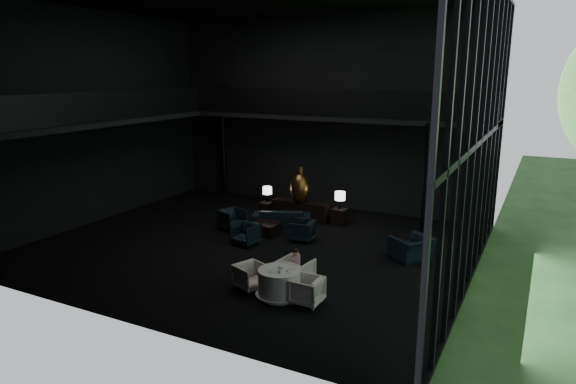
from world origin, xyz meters
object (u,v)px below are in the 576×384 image
at_px(side_table_left, 266,208).
at_px(coffee_table, 265,228).
at_px(lounge_armchair_south, 246,233).
at_px(dining_chair_north, 296,270).
at_px(dining_chair_west, 251,275).
at_px(table_lamp_left, 267,191).
at_px(side_table_right, 340,216).
at_px(lounge_armchair_west, 232,218).
at_px(lounge_armchair_east, 302,229).
at_px(console, 301,210).
at_px(dining_table, 279,285).
at_px(sofa, 282,214).
at_px(table_lamp_right, 340,197).
at_px(window_armchair, 412,243).
at_px(dining_chair_east, 307,289).
at_px(child, 296,258).
at_px(bronze_urn, 300,187).

relative_size(side_table_left, coffee_table, 0.53).
height_order(lounge_armchair_south, dining_chair_north, dining_chair_north).
xyz_separation_m(side_table_left, dining_chair_west, (3.28, -6.66, 0.13)).
height_order(table_lamp_left, side_table_right, table_lamp_left).
height_order(side_table_right, lounge_armchair_west, lounge_armchair_west).
distance_m(lounge_armchair_east, coffee_table, 1.52).
relative_size(table_lamp_left, side_table_right, 1.04).
xyz_separation_m(console, side_table_right, (1.60, 0.10, -0.06)).
height_order(side_table_right, dining_chair_north, dining_chair_north).
distance_m(lounge_armchair_south, dining_table, 4.32).
xyz_separation_m(side_table_right, lounge_armchair_west, (-3.30, -2.48, 0.15)).
height_order(sofa, lounge_armchair_west, lounge_armchair_west).
xyz_separation_m(console, lounge_armchair_west, (-1.70, -2.38, 0.09)).
relative_size(console, side_table_left, 4.60).
bearing_deg(coffee_table, lounge_armchair_east, -1.41).
xyz_separation_m(side_table_right, table_lamp_right, (0.00, 0.01, 0.78)).
relative_size(sofa, lounge_armchair_west, 2.50).
xyz_separation_m(side_table_left, table_lamp_right, (3.20, 0.08, 0.83)).
relative_size(window_armchair, dining_chair_east, 1.62).
bearing_deg(dining_chair_west, lounge_armchair_east, 28.65).
distance_m(coffee_table, child, 4.53).
bearing_deg(table_lamp_right, table_lamp_left, 179.69).
xyz_separation_m(table_lamp_left, coffee_table, (1.27, -2.43, -0.74)).
relative_size(table_lamp_right, sofa, 0.29).
distance_m(bronze_urn, dining_table, 7.17).
height_order(table_lamp_right, coffee_table, table_lamp_right).
xyz_separation_m(dining_table, dining_chair_west, (-0.92, 0.09, 0.05)).
bearing_deg(lounge_armchair_west, coffee_table, -66.67).
height_order(dining_chair_north, dining_chair_west, dining_chair_north).
bearing_deg(side_table_left, side_table_right, 1.34).
bearing_deg(dining_table, sofa, 117.23).
bearing_deg(side_table_left, window_armchair, -20.76).
xyz_separation_m(lounge_armchair_east, dining_chair_west, (0.50, -4.29, -0.02)).
distance_m(bronze_urn, sofa, 1.33).
bearing_deg(dining_chair_east, lounge_armchair_south, -129.59).
xyz_separation_m(sofa, window_armchair, (5.32, -1.42, 0.09)).
relative_size(bronze_urn, dining_chair_east, 1.85).
bearing_deg(window_armchair, console, -82.65).
bearing_deg(table_lamp_right, coffee_table, -128.70).
relative_size(table_lamp_right, child, 1.20).
bearing_deg(dining_chair_west, console, 36.19).
bearing_deg(console, dining_table, -68.80).
bearing_deg(coffee_table, lounge_armchair_west, -177.06).
bearing_deg(child, side_table_right, -80.35).
distance_m(side_table_left, window_armchair, 7.08).
bearing_deg(child, sofa, -58.18).
height_order(side_table_left, child, child).
relative_size(table_lamp_right, dining_table, 0.53).
relative_size(dining_chair_east, child, 1.36).
bearing_deg(table_lamp_right, bronze_urn, -171.92).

